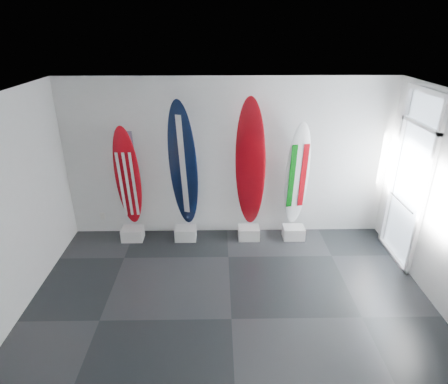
{
  "coord_description": "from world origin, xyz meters",
  "views": [
    {
      "loc": [
        -0.17,
        -4.08,
        3.8
      ],
      "look_at": [
        -0.08,
        1.4,
        1.34
      ],
      "focal_mm": 30.1,
      "sensor_mm": 36.0,
      "label": 1
    }
  ],
  "objects_px": {
    "surfboard_usa": "(128,178)",
    "surfboard_navy": "(183,166)",
    "surfboard_swiss": "(250,165)",
    "surfboard_italy": "(297,176)"
  },
  "relations": [
    {
      "from": "surfboard_usa",
      "to": "surfboard_navy",
      "type": "distance_m",
      "value": 1.04
    },
    {
      "from": "surfboard_navy",
      "to": "surfboard_swiss",
      "type": "bearing_deg",
      "value": 19.6
    },
    {
      "from": "surfboard_swiss",
      "to": "surfboard_italy",
      "type": "height_order",
      "value": "surfboard_swiss"
    },
    {
      "from": "surfboard_navy",
      "to": "surfboard_swiss",
      "type": "relative_size",
      "value": 0.98
    },
    {
      "from": "surfboard_usa",
      "to": "surfboard_swiss",
      "type": "distance_m",
      "value": 2.24
    },
    {
      "from": "surfboard_navy",
      "to": "surfboard_italy",
      "type": "bearing_deg",
      "value": 19.6
    },
    {
      "from": "surfboard_navy",
      "to": "surfboard_italy",
      "type": "xyz_separation_m",
      "value": [
        2.08,
        0.0,
        -0.2
      ]
    },
    {
      "from": "surfboard_navy",
      "to": "surfboard_usa",
      "type": "bearing_deg",
      "value": -160.4
    },
    {
      "from": "surfboard_navy",
      "to": "surfboard_swiss",
      "type": "distance_m",
      "value": 1.21
    },
    {
      "from": "surfboard_usa",
      "to": "surfboard_italy",
      "type": "bearing_deg",
      "value": -0.34
    }
  ]
}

